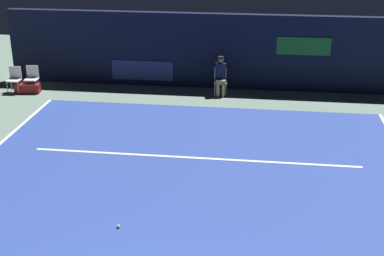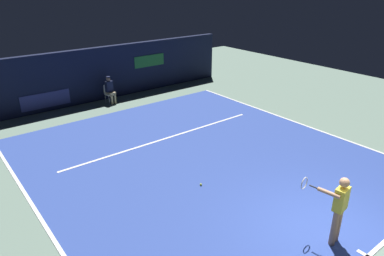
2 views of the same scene
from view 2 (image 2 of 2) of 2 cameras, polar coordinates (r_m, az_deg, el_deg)
name	(u,v)px [view 2 (image 2 of 2)]	position (r m, az deg, el deg)	size (l,w,h in m)	color
ground_plane	(200,159)	(12.09, 1.32, -4.98)	(30.64, 30.64, 0.00)	slate
court_surface	(200,159)	(12.09, 1.32, -4.95)	(10.67, 11.80, 0.01)	#2D479E
line_baseline	(368,256)	(9.17, 26.52, -18.05)	(10.67, 0.10, 0.01)	white
line_sideline_left	(296,122)	(15.68, 16.42, 0.90)	(0.10, 11.80, 0.01)	white
line_sideline_right	(41,218)	(10.10, -23.22, -13.27)	(0.10, 11.80, 0.01)	white
line_service	(166,138)	(13.57, -4.22, -1.68)	(8.32, 0.10, 0.01)	white
line_centre_mark	(364,254)	(9.20, 25.94, -17.80)	(0.10, 0.30, 0.01)	white
back_wall	(96,74)	(18.19, -15.19, 8.34)	(14.87, 0.33, 2.60)	#141933
tennis_player	(338,206)	(8.71, 22.54, -11.60)	(0.73, 0.93, 1.73)	tan
line_judge_on_chair	(110,90)	(17.69, -13.10, 6.07)	(0.48, 0.56, 1.32)	white
tennis_ball	(201,185)	(10.59, 1.43, -9.10)	(0.07, 0.07, 0.07)	#CCE033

